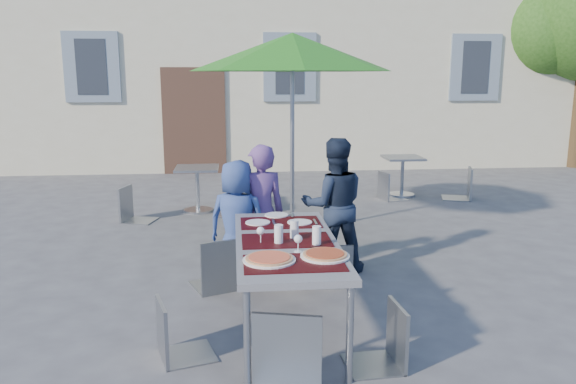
{
  "coord_description": "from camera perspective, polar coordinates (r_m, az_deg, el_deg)",
  "views": [
    {
      "loc": [
        -1.2,
        -4.39,
        2.04
      ],
      "look_at": [
        -0.69,
        0.77,
        0.96
      ],
      "focal_mm": 35.0,
      "sensor_mm": 36.0,
      "label": 1
    }
  ],
  "objects": [
    {
      "name": "ground",
      "position": [
        4.99,
        9.05,
        -12.5
      ],
      "size": [
        90.0,
        90.0,
        0.0
      ],
      "primitive_type": "plane",
      "color": "#444446",
      "rests_on": "ground"
    },
    {
      "name": "dining_table",
      "position": [
        4.48,
        -0.17,
        -5.62
      ],
      "size": [
        0.8,
        1.85,
        0.76
      ],
      "color": "#4E4E53",
      "rests_on": "ground"
    },
    {
      "name": "pizza_near_left",
      "position": [
        3.98,
        -1.92,
        -6.8
      ],
      "size": [
        0.38,
        0.38,
        0.03
      ],
      "color": "white",
      "rests_on": "dining_table"
    },
    {
      "name": "pizza_near_right",
      "position": [
        4.07,
        3.78,
        -6.38
      ],
      "size": [
        0.36,
        0.36,
        0.03
      ],
      "color": "white",
      "rests_on": "dining_table"
    },
    {
      "name": "glassware",
      "position": [
        4.38,
        0.51,
        -4.24
      ],
      "size": [
        0.49,
        0.42,
        0.15
      ],
      "color": "silver",
      "rests_on": "dining_table"
    },
    {
      "name": "place_settings",
      "position": [
        5.06,
        -0.99,
        -2.83
      ],
      "size": [
        0.63,
        0.5,
        0.01
      ],
      "color": "white",
      "rests_on": "dining_table"
    },
    {
      "name": "child_0",
      "position": [
        5.56,
        -5.15,
        -3.07
      ],
      "size": [
        0.7,
        0.58,
        1.24
      ],
      "primitive_type": "imported",
      "rotation": [
        0.0,
        0.0,
        2.79
      ],
      "color": "navy",
      "rests_on": "ground"
    },
    {
      "name": "child_1",
      "position": [
        5.6,
        -2.81,
        -2.14
      ],
      "size": [
        0.56,
        0.42,
        1.38
      ],
      "primitive_type": "imported",
      "rotation": [
        0.0,
        0.0,
        3.34
      ],
      "color": "#5A3B78",
      "rests_on": "ground"
    },
    {
      "name": "child_2",
      "position": [
        5.88,
        4.68,
        -1.34
      ],
      "size": [
        0.69,
        0.4,
        1.41
      ],
      "primitive_type": "imported",
      "rotation": [
        0.0,
        0.0,
        3.14
      ],
      "color": "#182236",
      "rests_on": "ground"
    },
    {
      "name": "chair_0",
      "position": [
        5.37,
        -7.05,
        -4.02
      ],
      "size": [
        0.57,
        0.57,
        0.99
      ],
      "color": "gray",
      "rests_on": "ground"
    },
    {
      "name": "chair_1",
      "position": [
        5.45,
        -0.58,
        -3.51
      ],
      "size": [
        0.52,
        0.53,
        1.02
      ],
      "color": "#8E9699",
      "rests_on": "ground"
    },
    {
      "name": "chair_2",
      "position": [
        5.48,
        4.62,
        -4.73
      ],
      "size": [
        0.39,
        0.4,
        0.84
      ],
      "color": "gray",
      "rests_on": "ground"
    },
    {
      "name": "chair_3",
      "position": [
        4.18,
        -11.57,
        -10.23
      ],
      "size": [
        0.47,
        0.47,
        0.85
      ],
      "color": "gray",
      "rests_on": "ground"
    },
    {
      "name": "chair_4",
      "position": [
        4.06,
        9.97,
        -10.77
      ],
      "size": [
        0.41,
        0.4,
        0.85
      ],
      "color": "gray",
      "rests_on": "ground"
    },
    {
      "name": "chair_5",
      "position": [
        3.53,
        -0.38,
        -12.06
      ],
      "size": [
        0.55,
        0.56,
        1.03
      ],
      "color": "gray",
      "rests_on": "ground"
    },
    {
      "name": "patio_umbrella",
      "position": [
        7.13,
        0.45,
        13.86
      ],
      "size": [
        2.54,
        2.54,
        2.55
      ],
      "color": "#B6B8BE",
      "rests_on": "ground"
    },
    {
      "name": "cafe_table_0",
      "position": [
        8.58,
        -9.19,
        0.93
      ],
      "size": [
        0.64,
        0.64,
        0.69
      ],
      "color": "#B6B8BE",
      "rests_on": "ground"
    },
    {
      "name": "bg_chair_l_0",
      "position": [
        8.19,
        -15.65,
        0.88
      ],
      "size": [
        0.52,
        0.51,
        0.94
      ],
      "color": "gray",
      "rests_on": "ground"
    },
    {
      "name": "bg_chair_r_0",
      "position": [
        8.29,
        -5.41,
        1.54
      ],
      "size": [
        0.45,
        0.44,
        0.98
      ],
      "color": "gray",
      "rests_on": "ground"
    },
    {
      "name": "cafe_table_1",
      "position": [
        9.8,
        11.54,
        2.14
      ],
      "size": [
        0.63,
        0.63,
        0.68
      ],
      "color": "#B6B8BE",
      "rests_on": "ground"
    },
    {
      "name": "bg_chair_l_1",
      "position": [
        9.43,
        10.25,
        2.32
      ],
      "size": [
        0.47,
        0.47,
        0.89
      ],
      "color": "#93979E",
      "rests_on": "ground"
    },
    {
      "name": "bg_chair_r_1",
      "position": [
        9.77,
        17.49,
        2.73
      ],
      "size": [
        0.56,
        0.56,
        1.01
      ],
      "color": "gray",
      "rests_on": "ground"
    }
  ]
}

